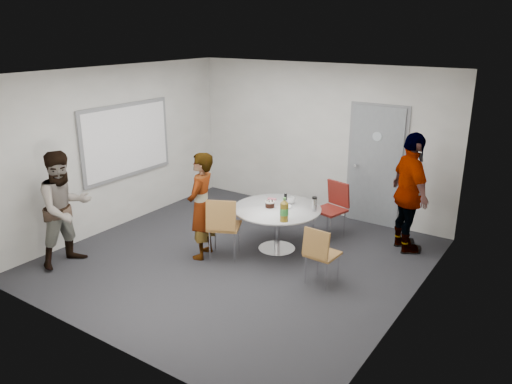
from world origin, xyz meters
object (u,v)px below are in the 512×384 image
Objects in this scene: whiteboard at (127,141)px; chair_near_right at (320,251)px; person_right at (410,193)px; person_main at (201,206)px; table at (278,214)px; door at (376,166)px; chair_near_left at (223,222)px; chair_far at (333,204)px; person_left at (65,209)px.

whiteboard is 3.94m from chair_near_right.
person_main is at bearing 87.27° from person_right.
table is at bearing 152.44° from chair_near_right.
door is 1.60× the size of table.
whiteboard is 4.68m from person_right.
door is 2.94m from chair_near_left.
person_right is (2.45, 1.91, 0.12)m from person_main.
person_right reaches higher than chair_far.
chair_far is at bearing -36.57° from person_left.
person_main is (-1.85, -0.18, 0.30)m from chair_near_right.
person_left reaches higher than chair_near_right.
person_right is at bearing 18.64° from whiteboard.
whiteboard is at bearing 145.88° from chair_near_left.
chair_far is 0.55× the size of person_left.
person_left is 0.91× the size of person_right.
door is 4.25m from whiteboard.
table is 1.44× the size of chair_far.
person_main is at bearing 68.25° from chair_far.
whiteboard is 2.06× the size of chair_far.
chair_near_left is 2.24m from person_left.
table is 0.79× the size of person_left.
chair_near_right is 0.89× the size of chair_far.
person_right is at bearing 14.93° from chair_near_left.
person_left is 5.02m from person_right.
chair_near_left is at bearing -8.37° from whiteboard.
chair_near_right is at bearing 123.77° from chair_far.
chair_near_right is 1.88m from person_right.
door is at bearing 68.36° from table.
door reaches higher than person_left.
table is 1.99m from person_right.
chair_near_left is 0.40m from person_main.
chair_far is at bearing -108.87° from door.
person_main reaches higher than table.
door is at bearing 6.27° from person_right.
chair_near_right is 1.88m from person_main.
chair_near_right is at bearing -84.27° from door.
door reaches higher than chair_near_left.
chair_far is (3.24, 1.35, -0.89)m from whiteboard.
table is 1.39× the size of chair_near_left.
person_right is at bearing -159.34° from chair_far.
door is 1.15× the size of person_right.
chair_near_right is (1.01, -0.61, -0.11)m from table.
person_main is at bearing -170.96° from chair_near_right.
chair_near_right is 0.45× the size of person_right.
table is at bearing -111.64° from door.
chair_near_left is (-0.51, -0.71, -0.02)m from table.
person_main is 3.10m from person_right.
person_right is (3.90, 3.16, 0.08)m from person_left.
door reaches higher than whiteboard.
whiteboard is at bearing 36.69° from chair_far.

